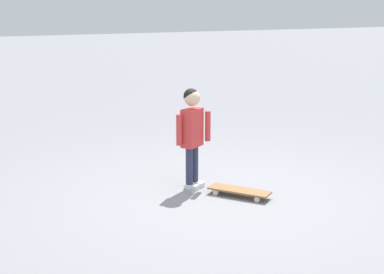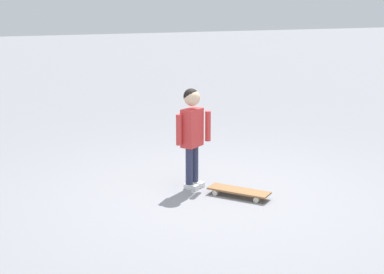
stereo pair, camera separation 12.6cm
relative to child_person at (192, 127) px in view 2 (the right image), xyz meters
name	(u,v)px [view 2 (the right image)]	position (x,y,z in m)	size (l,w,h in m)	color
ground_plane	(217,197)	(-0.39, -0.13, -0.66)	(50.00, 50.00, 0.00)	gray
child_person	(192,127)	(0.00, 0.00, 0.00)	(0.27, 0.40, 1.06)	#2D3351
skateboard	(239,191)	(-0.45, -0.33, -0.60)	(0.61, 0.56, 0.07)	olive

